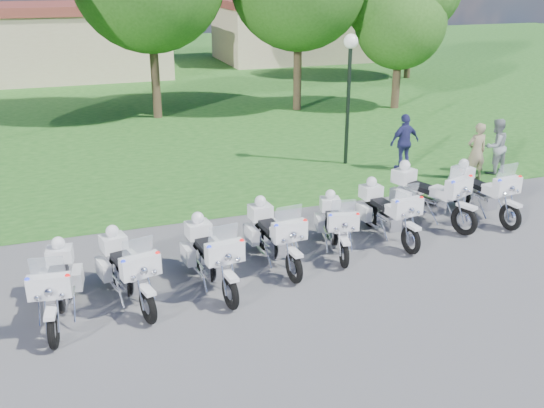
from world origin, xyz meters
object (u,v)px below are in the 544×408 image
object	(u,v)px
motorcycle_2	(211,255)
motorcycle_5	(387,211)
motorcycle_4	(336,224)
lamp_post	(350,67)
bystander_a	(476,152)
bystander_c	(404,142)
motorcycle_7	(482,191)
bystander_b	(495,147)
motorcycle_6	(429,194)
motorcycle_0	(57,285)
motorcycle_3	(274,234)
motorcycle_1	(127,269)

from	to	relation	value
motorcycle_2	motorcycle_5	size ratio (longest dim) A/B	1.02
motorcycle_4	lamp_post	distance (m)	7.02
bystander_a	bystander_c	distance (m)	2.16
motorcycle_7	bystander_b	distance (m)	3.82
motorcycle_4	lamp_post	bearing A→B (deg)	-104.92
motorcycle_6	bystander_c	distance (m)	4.24
motorcycle_0	motorcycle_3	distance (m)	4.44
lamp_post	motorcycle_2	bearing A→B (deg)	-132.67
motorcycle_3	motorcycle_5	bearing A→B (deg)	-177.43
motorcycle_1	bystander_c	distance (m)	10.59
motorcycle_2	motorcycle_1	bearing A→B (deg)	-5.18
motorcycle_0	motorcycle_6	xyz separation A→B (m)	(8.72, 1.75, 0.07)
motorcycle_7	motorcycle_3	bearing A→B (deg)	1.41
bystander_b	bystander_a	bearing A→B (deg)	8.58
motorcycle_0	motorcycle_3	world-z (taller)	motorcycle_3
motorcycle_2	bystander_a	xyz separation A→B (m)	(8.97, 3.83, 0.20)
motorcycle_2	motorcycle_4	distance (m)	3.10
bystander_a	motorcycle_6	bearing A→B (deg)	38.95
motorcycle_0	motorcycle_3	size ratio (longest dim) A/B	0.99
motorcycle_7	motorcycle_1	bearing A→B (deg)	2.41
motorcycle_3	lamp_post	xyz separation A→B (m)	(4.55, 6.01, 2.44)
motorcycle_0	motorcycle_6	size ratio (longest dim) A/B	0.94
lamp_post	bystander_b	xyz separation A→B (m)	(3.86, -2.40, -2.24)
motorcycle_4	motorcycle_7	bearing A→B (deg)	-159.35
lamp_post	motorcycle_1	bearing A→B (deg)	-139.26
motorcycle_1	bystander_c	size ratio (longest dim) A/B	1.29
motorcycle_1	motorcycle_3	distance (m)	3.16
motorcycle_3	motorcycle_6	distance (m)	4.46
motorcycle_2	motorcycle_6	distance (m)	6.03
motorcycle_4	motorcycle_5	size ratio (longest dim) A/B	0.91
motorcycle_0	lamp_post	size ratio (longest dim) A/B	0.56
motorcycle_3	motorcycle_5	xyz separation A→B (m)	(2.92, 0.40, -0.00)
motorcycle_1	motorcycle_0	bearing A→B (deg)	-2.79
motorcycle_1	bystander_c	bearing A→B (deg)	-162.62
motorcycle_3	motorcycle_6	bearing A→B (deg)	-173.16
motorcycle_6	motorcycle_7	distance (m)	1.48
motorcycle_2	motorcycle_7	xyz separation A→B (m)	(7.33, 1.34, 0.01)
motorcycle_5	lamp_post	world-z (taller)	lamp_post
motorcycle_0	motorcycle_2	world-z (taller)	motorcycle_2
motorcycle_1	motorcycle_4	bearing A→B (deg)	176.01
motorcycle_1	motorcycle_4	size ratio (longest dim) A/B	1.08
motorcycle_2	motorcycle_4	size ratio (longest dim) A/B	1.11
motorcycle_7	bystander_a	size ratio (longest dim) A/B	1.38
motorcycle_4	bystander_b	xyz separation A→B (m)	(6.89, 3.42, 0.25)
motorcycle_4	motorcycle_6	size ratio (longest dim) A/B	0.87
motorcycle_1	motorcycle_3	size ratio (longest dim) A/B	0.98
motorcycle_0	bystander_a	xyz separation A→B (m)	(11.84, 4.10, 0.22)
motorcycle_3	bystander_c	xyz separation A→B (m)	(5.98, 4.84, 0.23)
motorcycle_2	bystander_b	xyz separation A→B (m)	(9.90, 4.15, 0.19)
motorcycle_3	lamp_post	size ratio (longest dim) A/B	0.57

